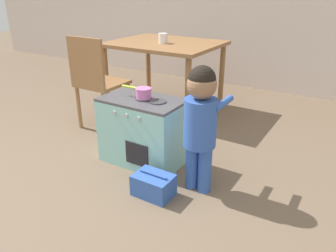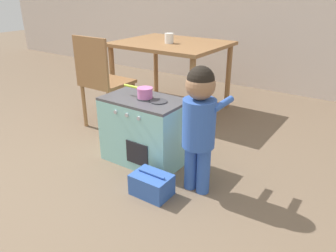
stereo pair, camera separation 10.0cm
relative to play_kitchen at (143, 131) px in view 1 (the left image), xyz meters
The scene contains 8 objects.
ground_plane 0.91m from the play_kitchen, 99.30° to the right, with size 16.00×16.00×0.00m, color brown.
play_kitchen is the anchor object (origin of this frame).
toy_pot 0.31m from the play_kitchen, ahead, with size 0.26×0.12×0.08m.
child_figure 0.62m from the play_kitchen, 12.74° to the right, with size 0.24×0.36×0.86m.
toy_basket 0.51m from the play_kitchen, 46.63° to the right, with size 0.26×0.18×0.17m.
dining_table 1.27m from the play_kitchen, 114.10° to the left, with size 1.12×0.91×0.74m.
dining_chair_near 0.83m from the play_kitchen, 157.42° to the left, with size 0.40×0.40×0.88m.
cup_on_table 1.25m from the play_kitchen, 114.58° to the left, with size 0.09×0.09×0.10m.
Camera 1 is at (1.51, -1.00, 1.30)m, focal length 35.00 mm.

